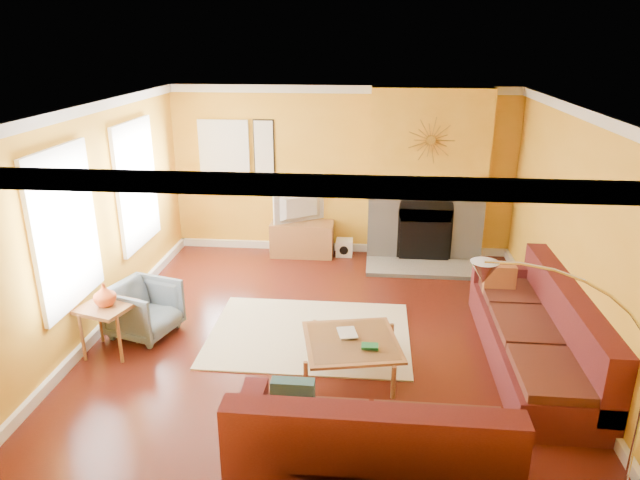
# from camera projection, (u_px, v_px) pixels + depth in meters

# --- Properties ---
(floor) EXTENTS (5.50, 6.00, 0.02)m
(floor) POSITION_uv_depth(u_px,v_px,m) (325.00, 339.00, 6.83)
(floor) COLOR maroon
(floor) RESTS_ON ground
(ceiling) EXTENTS (5.50, 6.00, 0.02)m
(ceiling) POSITION_uv_depth(u_px,v_px,m) (326.00, 108.00, 5.91)
(ceiling) COLOR white
(ceiling) RESTS_ON ground
(wall_back) EXTENTS (5.50, 0.02, 2.70)m
(wall_back) POSITION_uv_depth(u_px,v_px,m) (342.00, 171.00, 9.19)
(wall_back) COLOR gold
(wall_back) RESTS_ON ground
(wall_front) EXTENTS (5.50, 0.02, 2.70)m
(wall_front) POSITION_uv_depth(u_px,v_px,m) (284.00, 388.00, 3.55)
(wall_front) COLOR gold
(wall_front) RESTS_ON ground
(wall_left) EXTENTS (0.02, 6.00, 2.70)m
(wall_left) POSITION_uv_depth(u_px,v_px,m) (89.00, 224.00, 6.62)
(wall_left) COLOR gold
(wall_left) RESTS_ON ground
(wall_right) EXTENTS (0.02, 6.00, 2.70)m
(wall_right) POSITION_uv_depth(u_px,v_px,m) (581.00, 240.00, 6.12)
(wall_right) COLOR gold
(wall_right) RESTS_ON ground
(baseboard) EXTENTS (5.50, 6.00, 0.12)m
(baseboard) POSITION_uv_depth(u_px,v_px,m) (325.00, 334.00, 6.81)
(baseboard) COLOR white
(baseboard) RESTS_ON floor
(crown_molding) EXTENTS (5.50, 6.00, 0.12)m
(crown_molding) POSITION_uv_depth(u_px,v_px,m) (326.00, 115.00, 5.93)
(crown_molding) COLOR white
(crown_molding) RESTS_ON ceiling
(window_left_near) EXTENTS (0.06, 1.22, 1.72)m
(window_left_near) POSITION_uv_depth(u_px,v_px,m) (135.00, 184.00, 7.78)
(window_left_near) COLOR white
(window_left_near) RESTS_ON wall_left
(window_left_far) EXTENTS (0.06, 1.22, 1.72)m
(window_left_far) POSITION_uv_depth(u_px,v_px,m) (64.00, 229.00, 6.00)
(window_left_far) COLOR white
(window_left_far) RESTS_ON wall_left
(window_back) EXTENTS (0.82, 0.06, 1.22)m
(window_back) POSITION_uv_depth(u_px,v_px,m) (225.00, 158.00, 9.24)
(window_back) COLOR white
(window_back) RESTS_ON wall_back
(wall_art) EXTENTS (0.34, 0.04, 1.14)m
(wall_art) POSITION_uv_depth(u_px,v_px,m) (264.00, 155.00, 9.18)
(wall_art) COLOR white
(wall_art) RESTS_ON wall_back
(fireplace) EXTENTS (1.80, 0.40, 2.70)m
(fireplace) POSITION_uv_depth(u_px,v_px,m) (427.00, 176.00, 8.87)
(fireplace) COLOR #999590
(fireplace) RESTS_ON floor
(mantel) EXTENTS (1.92, 0.22, 0.08)m
(mantel) POSITION_uv_depth(u_px,v_px,m) (428.00, 186.00, 8.68)
(mantel) COLOR white
(mantel) RESTS_ON fireplace
(hearth) EXTENTS (1.80, 0.70, 0.06)m
(hearth) POSITION_uv_depth(u_px,v_px,m) (425.00, 268.00, 8.80)
(hearth) COLOR #999590
(hearth) RESTS_ON floor
(sunburst) EXTENTS (0.70, 0.04, 0.70)m
(sunburst) POSITION_uv_depth(u_px,v_px,m) (431.00, 140.00, 8.45)
(sunburst) COLOR olive
(sunburst) RESTS_ON fireplace
(rug) EXTENTS (2.40, 1.80, 0.02)m
(rug) POSITION_uv_depth(u_px,v_px,m) (309.00, 334.00, 6.91)
(rug) COLOR beige
(rug) RESTS_ON floor
(sectional_sofa) EXTENTS (3.29, 3.80, 0.90)m
(sectional_sofa) POSITION_uv_depth(u_px,v_px,m) (426.00, 343.00, 5.83)
(sectional_sofa) COLOR #591C1F
(sectional_sofa) RESTS_ON floor
(coffee_table) EXTENTS (1.15, 1.15, 0.38)m
(coffee_table) POSITION_uv_depth(u_px,v_px,m) (351.00, 356.00, 6.09)
(coffee_table) COLOR white
(coffee_table) RESTS_ON floor
(media_console) EXTENTS (1.01, 0.46, 0.56)m
(media_console) POSITION_uv_depth(u_px,v_px,m) (302.00, 239.00, 9.33)
(media_console) COLOR #9F6839
(media_console) RESTS_ON floor
(tv) EXTENTS (0.83, 0.58, 0.52)m
(tv) POSITION_uv_depth(u_px,v_px,m) (302.00, 207.00, 9.15)
(tv) COLOR black
(tv) RESTS_ON media_console
(subwoofer) EXTENTS (0.27, 0.27, 0.27)m
(subwoofer) POSITION_uv_depth(u_px,v_px,m) (344.00, 247.00, 9.36)
(subwoofer) COLOR white
(subwoofer) RESTS_ON floor
(armchair) EXTENTS (0.89, 0.87, 0.65)m
(armchair) POSITION_uv_depth(u_px,v_px,m) (144.00, 309.00, 6.82)
(armchair) COLOR slate
(armchair) RESTS_ON floor
(side_table) EXTENTS (0.66, 0.66, 0.58)m
(side_table) POSITION_uv_depth(u_px,v_px,m) (109.00, 329.00, 6.45)
(side_table) COLOR #9F6839
(side_table) RESTS_ON floor
(vase) EXTENTS (0.32, 0.32, 0.26)m
(vase) POSITION_uv_depth(u_px,v_px,m) (105.00, 295.00, 6.30)
(vase) COLOR #E55720
(vase) RESTS_ON side_table
(book) EXTENTS (0.25, 0.30, 0.03)m
(book) POSITION_uv_depth(u_px,v_px,m) (338.00, 334.00, 6.12)
(book) COLOR white
(book) RESTS_ON coffee_table
(arc_lamp) EXTENTS (1.29, 0.36, 2.01)m
(arc_lamp) POSITION_uv_depth(u_px,v_px,m) (563.00, 398.00, 4.03)
(arc_lamp) COLOR silver
(arc_lamp) RESTS_ON floor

